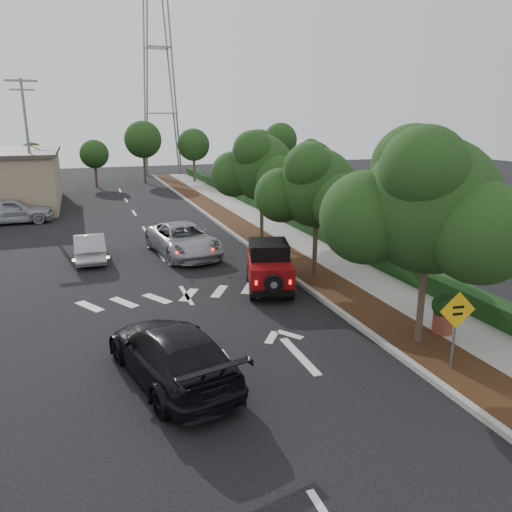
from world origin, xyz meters
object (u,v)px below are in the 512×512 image
silver_suv_ahead (183,240)px  speed_hump_sign (456,320)px  red_jeep (269,265)px  black_suv_oncoming (171,353)px

silver_suv_ahead → speed_hump_sign: (4.32, -13.93, 0.72)m
red_jeep → silver_suv_ahead: bearing=125.6°
red_jeep → black_suv_oncoming: size_ratio=0.74×
silver_suv_ahead → black_suv_oncoming: bearing=-110.9°
silver_suv_ahead → speed_hump_sign: size_ratio=2.57×
red_jeep → silver_suv_ahead: red_jeep is taller
silver_suv_ahead → red_jeep: bearing=-78.3°
silver_suv_ahead → black_suv_oncoming: 12.19m
black_suv_oncoming → speed_hump_sign: speed_hump_sign is taller
speed_hump_sign → black_suv_oncoming: bearing=170.2°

